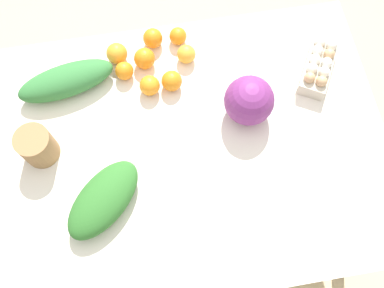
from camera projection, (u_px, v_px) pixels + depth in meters
The scene contains 15 objects.
ground_plane at pixel (192, 195), 2.18m from camera, with size 8.00×8.00×0.00m, color #C6B289.
dining_table at pixel (192, 154), 1.59m from camera, with size 1.39×1.04×0.72m.
cabbage_purple at pixel (249, 101), 1.48m from camera, with size 0.18×0.18×0.18m, color #7A2D75.
egg_carton at pixel (319, 65), 1.58m from camera, with size 0.20×0.25×0.09m.
paper_bag at pixel (37, 146), 1.44m from camera, with size 0.12×0.12×0.13m, color #997047.
greens_bunch_dandelion at pixel (103, 200), 1.39m from camera, with size 0.31×0.16×0.09m, color #2D6B28.
greens_bunch_chard at pixel (66, 81), 1.55m from camera, with size 0.35×0.13×0.09m, color #337538.
orange_0 at pixel (145, 58), 1.59m from camera, with size 0.08×0.08×0.08m, color orange.
orange_1 at pixel (117, 53), 1.60m from camera, with size 0.08×0.08×0.08m, color orange.
orange_2 at pixel (178, 36), 1.63m from camera, with size 0.07×0.07×0.07m, color orange.
orange_3 at pixel (186, 54), 1.60m from camera, with size 0.07×0.07×0.07m, color #F9A833.
orange_4 at pixel (150, 86), 1.55m from camera, with size 0.07×0.07×0.07m, color orange.
orange_5 at pixel (153, 38), 1.63m from camera, with size 0.07×0.07×0.07m, color orange.
orange_6 at pixel (172, 81), 1.56m from camera, with size 0.08×0.08×0.08m, color orange.
orange_7 at pixel (124, 71), 1.58m from camera, with size 0.07×0.07×0.07m, color orange.
Camera 1 is at (0.09, 0.52, 2.14)m, focal length 40.00 mm.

